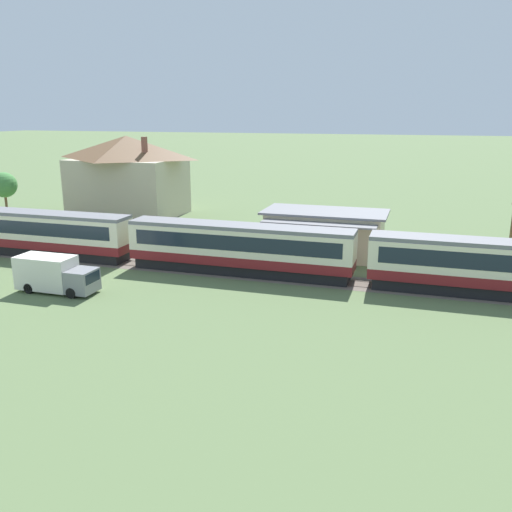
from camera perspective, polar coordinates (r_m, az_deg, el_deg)
The scene contains 6 objects.
passenger_train at distance 45.29m, azimuth -1.44°, elevation 0.98°, with size 101.04×2.89×4.21m.
railway_track at distance 45.59m, azimuth -0.15°, elevation -1.95°, with size 141.90×3.60×0.04m.
station_building at distance 51.51m, azimuth 7.23°, elevation 2.41°, with size 11.48×7.15×4.31m.
station_house_brown_roof at distance 73.29m, azimuth -13.32°, elevation 8.32°, with size 14.30×10.71×10.29m.
delivery_truck_grey at distance 43.72m, azimuth -20.46°, elevation -1.81°, with size 6.23×2.23×2.72m.
yard_tree_2 at distance 74.92m, azimuth -24.99°, elevation 6.78°, with size 3.13×3.13×6.01m.
Camera 1 is at (-15.22, -40.68, 13.26)m, focal length 38.00 mm.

